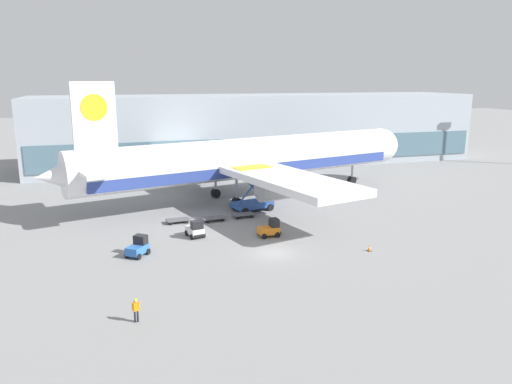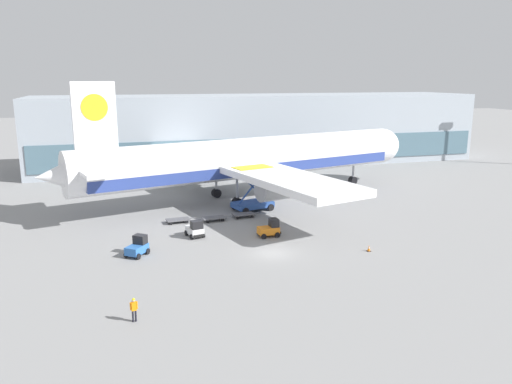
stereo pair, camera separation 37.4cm
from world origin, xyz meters
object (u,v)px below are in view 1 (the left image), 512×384
Objects in this scene: baggage_dolly_lead at (178,220)px; baggage_tug_foreground at (270,229)px; baggage_tug_far at (138,247)px; ground_crew_near at (136,308)px; baggage_tug_mid at (196,230)px; baggage_dolly_second at (214,218)px; baggage_dolly_third at (243,214)px; airplane_main at (246,160)px; scissor_lift_loader at (252,194)px; traffic_cone_near at (369,248)px.

baggage_tug_foreground is at bearing -46.17° from baggage_dolly_lead.
baggage_tug_far is 1.51× the size of ground_crew_near.
baggage_tug_mid is at bearing -84.15° from baggage_dolly_lead.
baggage_dolly_second is 4.01m from baggage_dolly_third.
baggage_tug_far reaches higher than ground_crew_near.
baggage_tug_mid is (-8.09, 2.10, 0.00)m from baggage_tug_foreground.
baggage_tug_mid is 7.79m from baggage_tug_far.
baggage_tug_foreground is at bearing 36.67° from ground_crew_near.
baggage_tug_foreground is 14.77m from baggage_tug_far.
ground_crew_near is at bearing -125.28° from baggage_dolly_third.
airplane_main is 38.81m from ground_crew_near.
baggage_tug_far is at bearing -121.88° from baggage_dolly_lead.
baggage_tug_far is (-15.89, -13.62, -1.34)m from scissor_lift_loader.
baggage_tug_foreground is 1.36× the size of ground_crew_near.
scissor_lift_loader is at bearing 12.98° from baggage_dolly_lead.
baggage_tug_mid is 4.19× the size of traffic_cone_near.
airplane_main is at bearing 80.18° from baggage_tug_foreground.
baggage_tug_foreground is 0.90× the size of baggage_tug_far.
scissor_lift_loader is at bearing 49.10° from ground_crew_near.
traffic_cone_near is at bearing -64.76° from baggage_dolly_third.
baggage_dolly_second is at bearing 137.69° from baggage_tug_mid.
baggage_tug_foreground is 0.94× the size of baggage_tug_mid.
baggage_dolly_third is at bearing -14.42° from baggage_tug_far.
baggage_tug_mid is 19.01m from traffic_cone_near.
traffic_cone_near reaches higher than baggage_dolly_third.
baggage_tug_foreground is 11.24m from traffic_cone_near.
scissor_lift_loader is 4.18m from baggage_dolly_third.
scissor_lift_loader reaches higher than baggage_tug_far.
baggage_dolly_lead is at bearing 176.58° from baggage_dolly_third.
ground_crew_near is at bearing -109.12° from baggage_dolly_lead.
baggage_tug_foreground is at bearing 137.07° from traffic_cone_near.
ground_crew_near is at bearing -135.99° from scissor_lift_loader.
baggage_dolly_lead is 2.03× the size of ground_crew_near.
baggage_tug_foreground is at bearing -43.39° from baggage_tug_far.
airplane_main is 21.19× the size of baggage_tug_mid.
airplane_main is 30.77× the size of ground_crew_near.
airplane_main is 9.63× the size of scissor_lift_loader.
baggage_dolly_second is at bearing 130.12° from traffic_cone_near.
traffic_cone_near is (6.05, -25.36, -5.53)m from airplane_main.
ground_crew_near is 25.51m from traffic_cone_near.
scissor_lift_loader is at bearing 80.84° from baggage_tug_foreground.
baggage_tug_far reaches higher than baggage_dolly_second.
baggage_dolly_second is 20.21m from traffic_cone_near.
airplane_main is 19.33m from baggage_tug_mid.
baggage_tug_mid is 6.26m from baggage_dolly_lead.
baggage_dolly_lead is 1.00× the size of baggage_dolly_second.
baggage_dolly_lead is at bearing -177.39° from scissor_lift_loader.
baggage_tug_mid is at bearing 162.59° from baggage_tug_foreground.
airplane_main reaches higher than baggage_tug_foreground.
baggage_tug_mid is at bearing -124.23° from baggage_dolly_second.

